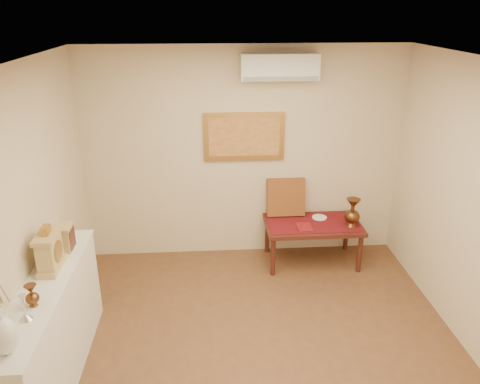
{
  "coord_description": "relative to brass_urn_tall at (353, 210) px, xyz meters",
  "views": [
    {
      "loc": [
        -0.45,
        -3.37,
        3.12
      ],
      "look_at": [
        -0.13,
        1.15,
        1.3
      ],
      "focal_mm": 35.0,
      "sensor_mm": 36.0,
      "label": 1
    }
  ],
  "objects": [
    {
      "name": "floor",
      "position": [
        -1.31,
        -1.76,
        -0.78
      ],
      "size": [
        4.5,
        4.5,
        0.0
      ],
      "primitive_type": "plane",
      "color": "brown",
      "rests_on": "ground"
    },
    {
      "name": "ac_unit",
      "position": [
        -0.91,
        0.36,
        1.67
      ],
      "size": [
        0.9,
        0.25,
        0.3
      ],
      "color": "white",
      "rests_on": "wall_back"
    },
    {
      "name": "low_table",
      "position": [
        -0.46,
        0.12,
        -0.29
      ],
      "size": [
        1.2,
        0.7,
        0.55
      ],
      "color": "#461C15",
      "rests_on": "floor"
    },
    {
      "name": "brass_urn_tall",
      "position": [
        0.0,
        0.0,
        0.0
      ],
      "size": [
        0.19,
        0.19,
        0.44
      ],
      "primitive_type": null,
      "color": "brown",
      "rests_on": "table_cloth"
    },
    {
      "name": "menu",
      "position": [
        -0.59,
        -0.01,
        -0.21
      ],
      "size": [
        0.18,
        0.25,
        0.01
      ],
      "primitive_type": "cube",
      "rotation": [
        0.0,
        0.0,
        0.02
      ],
      "color": "maroon",
      "rests_on": "table_cloth"
    },
    {
      "name": "mantel_clock",
      "position": [
        -3.13,
        -1.5,
        0.38
      ],
      "size": [
        0.17,
        0.36,
        0.41
      ],
      "color": "tan",
      "rests_on": "display_ledge"
    },
    {
      "name": "candlestick",
      "position": [
        -3.11,
        -2.21,
        0.31
      ],
      "size": [
        0.1,
        0.1,
        0.21
      ],
      "primitive_type": null,
      "color": "silver",
      "rests_on": "display_ledge"
    },
    {
      "name": "wall_left",
      "position": [
        -3.31,
        -1.76,
        0.57
      ],
      "size": [
        0.02,
        4.5,
        2.7
      ],
      "primitive_type": "cube",
      "color": "beige",
      "rests_on": "ground"
    },
    {
      "name": "brass_urn_small",
      "position": [
        -3.12,
        -2.04,
        0.32
      ],
      "size": [
        0.1,
        0.1,
        0.24
      ],
      "primitive_type": null,
      "color": "brown",
      "rests_on": "display_ledge"
    },
    {
      "name": "wall_back",
      "position": [
        -1.31,
        0.49,
        0.57
      ],
      "size": [
        4.0,
        0.02,
        2.7
      ],
      "primitive_type": "cube",
      "color": "beige",
      "rests_on": "ground"
    },
    {
      "name": "painting",
      "position": [
        -1.31,
        0.46,
        0.82
      ],
      "size": [
        1.0,
        0.06,
        0.6
      ],
      "color": "#B6833A",
      "rests_on": "wall_back"
    },
    {
      "name": "table_cloth",
      "position": [
        -0.46,
        0.12,
        -0.22
      ],
      "size": [
        1.14,
        0.59,
        0.01
      ],
      "primitive_type": "cube",
      "color": "maroon",
      "rests_on": "low_table"
    },
    {
      "name": "display_ledge",
      "position": [
        -3.13,
        -1.76,
        -0.29
      ],
      "size": [
        0.37,
        2.02,
        0.98
      ],
      "color": "white",
      "rests_on": "floor"
    },
    {
      "name": "ceiling",
      "position": [
        -1.31,
        -1.76,
        1.92
      ],
      "size": [
        4.5,
        4.5,
        0.0
      ],
      "primitive_type": "plane",
      "rotation": [
        3.14,
        0.0,
        0.0
      ],
      "color": "white",
      "rests_on": "ground"
    },
    {
      "name": "cushion",
      "position": [
        -0.77,
        0.39,
        0.03
      ],
      "size": [
        0.49,
        0.2,
        0.5
      ],
      "primitive_type": "cube",
      "rotation": [
        -0.21,
        0.0,
        0.0
      ],
      "color": "#5D1B12",
      "rests_on": "table_cloth"
    },
    {
      "name": "wooden_chest",
      "position": [
        -3.12,
        -1.15,
        0.33
      ],
      "size": [
        0.16,
        0.21,
        0.24
      ],
      "color": "tan",
      "rests_on": "display_ledge"
    },
    {
      "name": "plate",
      "position": [
        -0.34,
        0.25,
        -0.21
      ],
      "size": [
        0.19,
        0.19,
        0.01
      ],
      "primitive_type": "cylinder",
      "color": "silver",
      "rests_on": "table_cloth"
    }
  ]
}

